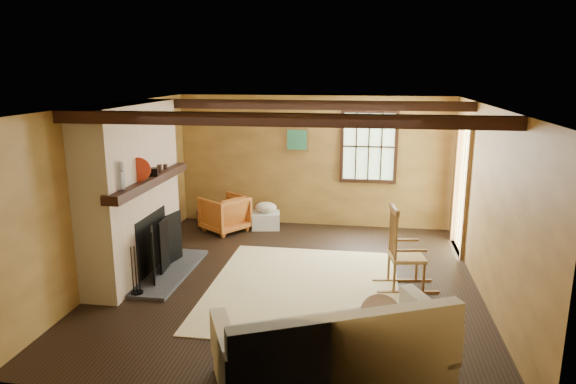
% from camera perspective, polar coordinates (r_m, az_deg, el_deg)
% --- Properties ---
extents(ground, '(5.50, 5.50, 0.00)m').
position_cam_1_polar(ground, '(7.19, 0.35, -9.88)').
color(ground, black).
rests_on(ground, ground).
extents(room_envelope, '(5.02, 5.52, 2.44)m').
position_cam_1_polar(room_envelope, '(6.93, 2.48, 3.38)').
color(room_envelope, '#AE813E').
rests_on(room_envelope, ground).
extents(fireplace, '(1.02, 2.30, 2.40)m').
position_cam_1_polar(fireplace, '(7.48, -16.77, -0.62)').
color(fireplace, '#AC6842').
rests_on(fireplace, ground).
extents(rug, '(2.50, 3.00, 0.01)m').
position_cam_1_polar(rug, '(6.98, 1.75, -10.59)').
color(rug, beige).
rests_on(rug, ground).
extents(rocking_chair, '(0.87, 0.54, 1.12)m').
position_cam_1_polar(rocking_chair, '(7.00, 12.73, -6.70)').
color(rocking_chair, tan).
rests_on(rocking_chair, ground).
extents(sofa, '(2.33, 1.75, 0.86)m').
position_cam_1_polar(sofa, '(4.94, 5.29, -17.44)').
color(sofa, beige).
rests_on(sofa, ground).
extents(firewood_pile, '(0.65, 0.12, 0.24)m').
position_cam_1_polar(firewood_pile, '(9.95, -8.27, -2.63)').
color(firewood_pile, brown).
rests_on(firewood_pile, ground).
extents(laundry_basket, '(0.56, 0.46, 0.30)m').
position_cam_1_polar(laundry_basket, '(9.44, -2.46, -3.17)').
color(laundry_basket, white).
rests_on(laundry_basket, ground).
extents(basket_pillow, '(0.48, 0.43, 0.20)m').
position_cam_1_polar(basket_pillow, '(9.38, -2.48, -1.72)').
color(basket_pillow, beige).
rests_on(basket_pillow, laundry_basket).
extents(armchair, '(0.99, 0.99, 0.66)m').
position_cam_1_polar(armchair, '(9.30, -7.05, -2.38)').
color(armchair, '#BF6026').
rests_on(armchair, ground).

